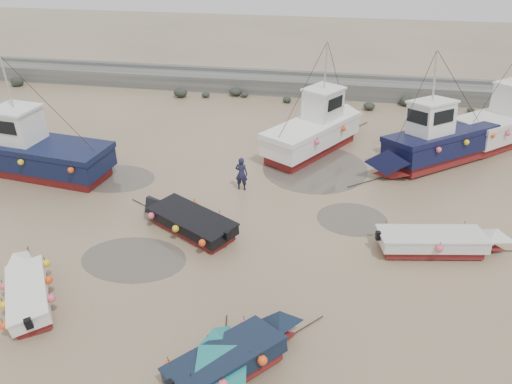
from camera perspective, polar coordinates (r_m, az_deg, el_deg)
ground at (r=20.44m, az=-1.19°, el=-6.88°), size 120.00×120.00×0.00m
seawall at (r=40.08m, az=5.46°, el=11.95°), size 60.00×4.92×1.50m
puddle_a at (r=20.63m, az=-13.79°, el=-7.43°), size 4.27×4.27×0.01m
puddle_b at (r=23.02m, az=10.90°, el=-3.04°), size 3.19×3.19×0.01m
puddle_c at (r=27.25m, az=-15.85°, el=1.53°), size 4.28×4.28×0.01m
puddle_d at (r=27.59m, az=6.73°, el=2.79°), size 5.75×5.75×0.01m
dinghy_0 at (r=19.46m, az=-24.49°, el=-9.89°), size 3.79×4.99×1.43m
dinghy_1 at (r=15.46m, az=-2.14°, el=-18.18°), size 4.36×4.86×1.43m
dinghy_2 at (r=14.79m, az=-4.14°, el=-21.00°), size 2.09×5.26×1.43m
dinghy_3 at (r=21.50m, az=20.38°, el=-5.22°), size 6.56×2.56×1.43m
dinghy_4 at (r=21.84m, az=-7.93°, el=-2.97°), size 5.94×3.93×1.43m
cabin_boat_0 at (r=28.78m, az=-24.34°, el=4.36°), size 10.74×3.86×6.22m
cabin_boat_1 at (r=29.47m, az=7.10°, el=7.31°), size 6.06×9.19×6.22m
cabin_boat_2 at (r=28.85m, az=19.71°, el=5.38°), size 8.24×7.11×6.22m
cabin_boat_3 at (r=33.91m, az=26.84°, el=7.31°), size 7.71×7.25×6.22m
person at (r=25.14m, az=-1.65°, el=0.33°), size 0.66×0.46×1.74m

